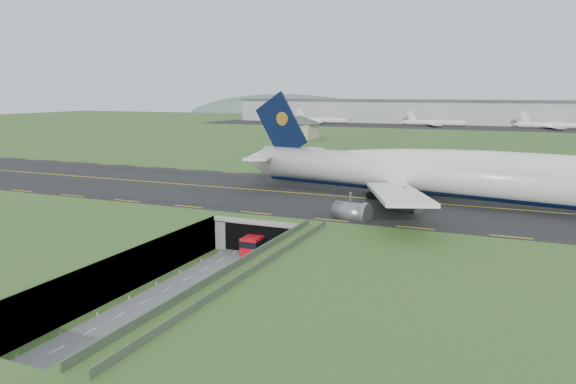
% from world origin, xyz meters
% --- Properties ---
extents(ground, '(900.00, 900.00, 0.00)m').
position_xyz_m(ground, '(0.00, 0.00, 0.00)').
color(ground, '#346227').
rests_on(ground, ground).
extents(airfield_deck, '(800.00, 800.00, 6.00)m').
position_xyz_m(airfield_deck, '(0.00, 0.00, 3.00)').
color(airfield_deck, gray).
rests_on(airfield_deck, ground).
extents(trench_road, '(12.00, 75.00, 0.20)m').
position_xyz_m(trench_road, '(0.00, -7.50, 0.10)').
color(trench_road, slate).
rests_on(trench_road, ground).
extents(taxiway, '(800.00, 44.00, 0.18)m').
position_xyz_m(taxiway, '(0.00, 33.00, 6.09)').
color(taxiway, black).
rests_on(taxiway, airfield_deck).
extents(tunnel_portal, '(17.00, 22.30, 6.00)m').
position_xyz_m(tunnel_portal, '(0.00, 16.71, 3.33)').
color(tunnel_portal, gray).
rests_on(tunnel_portal, ground).
extents(guideway, '(3.00, 53.00, 7.05)m').
position_xyz_m(guideway, '(11.00, -19.11, 5.32)').
color(guideway, '#A8A8A3').
rests_on(guideway, ground).
extents(jumbo_jet, '(105.64, 65.19, 21.90)m').
position_xyz_m(jumbo_jet, '(30.19, 33.56, 11.92)').
color(jumbo_jet, white).
rests_on(jumbo_jet, ground).
extents(shuttle_tram, '(3.36, 8.16, 3.27)m').
position_xyz_m(shuttle_tram, '(0.04, 8.36, 1.79)').
color(shuttle_tram, red).
rests_on(shuttle_tram, ground).
extents(service_building, '(19.86, 19.86, 10.51)m').
position_xyz_m(service_building, '(-52.90, 159.46, 12.22)').
color(service_building, tan).
rests_on(service_building, ground).
extents(cargo_terminal, '(320.00, 67.00, 15.60)m').
position_xyz_m(cargo_terminal, '(-0.14, 299.41, 13.96)').
color(cargo_terminal, '#B2B2B2').
rests_on(cargo_terminal, ground).
extents(distant_hills, '(700.00, 91.00, 60.00)m').
position_xyz_m(distant_hills, '(64.38, 430.00, -4.00)').
color(distant_hills, '#55665E').
rests_on(distant_hills, ground).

